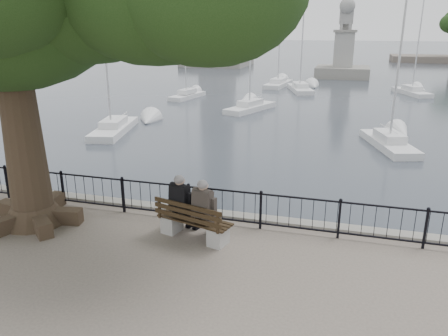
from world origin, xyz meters
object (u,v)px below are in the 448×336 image
(bench, at_px, (193,225))
(person_left, at_px, (184,206))
(person_right, at_px, (207,212))
(lion_monument, at_px, (343,58))

(bench, bearing_deg, person_left, 147.60)
(bench, relative_size, person_right, 1.25)
(bench, height_order, person_left, person_left)
(lion_monument, bearing_deg, person_right, -92.56)
(person_left, height_order, lion_monument, lion_monument)
(person_right, distance_m, lion_monument, 48.48)
(bench, xyz_separation_m, lion_monument, (2.51, 48.45, 1.03))
(bench, height_order, lion_monument, lion_monument)
(person_left, xyz_separation_m, person_right, (0.67, -0.18, 0.00))
(bench, distance_m, person_left, 0.55)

